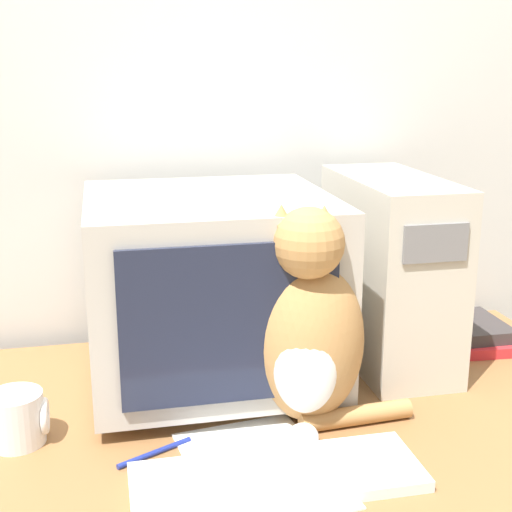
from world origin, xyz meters
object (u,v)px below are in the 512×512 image
(computer_tower, at_px, (389,269))
(keyboard, at_px, (278,477))
(crt_monitor, at_px, (210,288))
(book_stack, at_px, (471,332))
(pen, at_px, (155,453))
(mug, at_px, (18,418))
(cat, at_px, (308,331))

(computer_tower, bearing_deg, keyboard, -129.42)
(crt_monitor, bearing_deg, book_stack, 6.46)
(crt_monitor, xyz_separation_m, pen, (-0.13, -0.26, -0.19))
(crt_monitor, height_order, computer_tower, computer_tower)
(keyboard, height_order, mug, mug)
(book_stack, bearing_deg, pen, -155.99)
(crt_monitor, distance_m, book_stack, 0.62)
(computer_tower, height_order, pen, computer_tower)
(cat, xyz_separation_m, book_stack, (0.46, 0.26, -0.14))
(keyboard, height_order, cat, cat)
(crt_monitor, distance_m, keyboard, 0.42)
(book_stack, height_order, pen, book_stack)
(crt_monitor, bearing_deg, keyboard, -83.76)
(computer_tower, bearing_deg, mug, -164.03)
(mug, bearing_deg, cat, -3.10)
(computer_tower, xyz_separation_m, cat, (-0.24, -0.24, -0.03))
(cat, xyz_separation_m, pen, (-0.27, -0.06, -0.16))
(book_stack, bearing_deg, crt_monitor, -173.54)
(book_stack, bearing_deg, mug, -165.94)
(pen, bearing_deg, crt_monitor, 62.70)
(cat, bearing_deg, pen, -148.41)
(crt_monitor, relative_size, cat, 1.16)
(mug, bearing_deg, book_stack, 14.06)
(computer_tower, height_order, book_stack, computer_tower)
(cat, bearing_deg, computer_tower, 62.79)
(cat, relative_size, mug, 4.01)
(book_stack, distance_m, pen, 0.80)
(cat, bearing_deg, keyboard, -99.80)
(mug, bearing_deg, crt_monitor, 25.90)
(pen, bearing_deg, cat, 12.87)
(computer_tower, bearing_deg, cat, -135.94)
(keyboard, relative_size, mug, 4.50)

